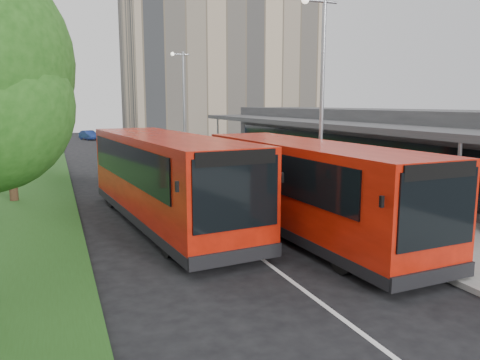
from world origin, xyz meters
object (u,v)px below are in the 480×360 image
(bollard, at_px, (210,155))
(tree_far, at_px, (22,91))
(lamp_post_far, at_px, (183,98))
(car_near, at_px, (128,139))
(litter_bin, at_px, (279,172))
(bus_main, at_px, (307,188))
(lamp_post_near, at_px, (320,92))
(tree_mid, at_px, (4,68))
(car_far, at_px, (89,135))
(bus_second, at_px, (166,179))

(bollard, bearing_deg, tree_far, 163.79)
(lamp_post_far, relative_size, car_near, 2.42)
(litter_bin, bearing_deg, tree_far, 137.20)
(bus_main, bearing_deg, lamp_post_far, 82.72)
(lamp_post_far, height_order, bus_main, lamp_post_far)
(car_near, bearing_deg, lamp_post_near, -76.15)
(tree_mid, distance_m, lamp_post_near, 13.22)
(lamp_post_far, xyz_separation_m, car_far, (-5.48, 23.13, -4.16))
(bus_main, distance_m, car_near, 37.42)
(lamp_post_far, relative_size, bollard, 7.03)
(bus_second, height_order, litter_bin, bus_second)
(lamp_post_far, bearing_deg, car_far, 103.34)
(lamp_post_far, distance_m, bus_main, 22.48)
(lamp_post_far, relative_size, litter_bin, 7.81)
(tree_far, relative_size, bus_main, 0.73)
(lamp_post_far, bearing_deg, tree_mid, -130.68)
(car_far, bearing_deg, bollard, -96.97)
(bus_main, distance_m, litter_bin, 9.95)
(lamp_post_far, distance_m, car_far, 24.14)
(lamp_post_far, relative_size, bus_second, 0.70)
(bus_main, relative_size, car_far, 3.24)
(lamp_post_near, bearing_deg, car_near, 93.28)
(tree_far, xyz_separation_m, car_near, (9.11, 16.15, -4.57))
(litter_bin, height_order, car_far, litter_bin)
(tree_far, xyz_separation_m, litter_bin, (12.97, -12.01, -4.47))
(tree_far, height_order, litter_bin, tree_far)
(tree_far, height_order, lamp_post_near, lamp_post_near)
(tree_mid, bearing_deg, car_near, 72.06)
(lamp_post_near, distance_m, bus_second, 6.55)
(tree_far, height_order, lamp_post_far, lamp_post_far)
(bus_main, bearing_deg, bus_second, 138.89)
(bollard, bearing_deg, bus_second, -113.62)
(bus_second, bearing_deg, bollard, 60.64)
(lamp_post_near, bearing_deg, lamp_post_far, 90.00)
(bus_main, height_order, car_near, bus_main)
(tree_mid, distance_m, bus_main, 13.85)
(bollard, distance_m, car_near, 19.79)
(bus_main, xyz_separation_m, car_far, (-3.76, 45.33, -1.01))
(lamp_post_far, bearing_deg, litter_bin, -81.92)
(bus_main, bearing_deg, tree_far, 111.03)
(bus_main, distance_m, bollard, 17.99)
(bus_second, height_order, bollard, bus_second)
(tree_far, height_order, car_far, tree_far)
(tree_far, xyz_separation_m, lamp_post_far, (11.13, 0.95, -0.41))
(lamp_post_far, height_order, bus_second, lamp_post_far)
(bollard, bearing_deg, car_near, 97.92)
(bus_main, relative_size, bus_second, 0.95)
(car_near, bearing_deg, car_far, 124.21)
(car_far, bearing_deg, lamp_post_far, -96.31)
(car_near, bearing_deg, litter_bin, -71.63)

